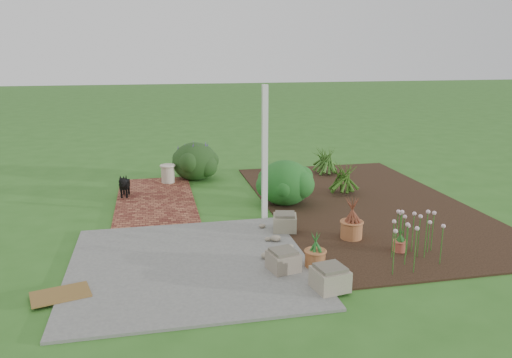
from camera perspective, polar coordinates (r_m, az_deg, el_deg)
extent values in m
plane|color=#306620|center=(9.31, -0.70, -4.84)|extent=(80.00, 80.00, 0.00)
cube|color=slate|center=(7.54, -7.53, -9.62)|extent=(3.50, 3.50, 0.04)
cube|color=#5D261D|center=(10.81, -11.42, -2.26)|extent=(1.60, 3.50, 0.04)
cube|color=black|center=(10.50, 12.27, -2.84)|extent=(4.00, 7.00, 0.03)
cube|color=white|center=(9.13, 1.00, 2.91)|extent=(0.10, 0.10, 2.50)
cube|color=#776B5B|center=(6.73, 8.45, -11.24)|extent=(0.48, 0.48, 0.28)
cube|color=gray|center=(7.21, 3.13, -9.35)|extent=(0.47, 0.47, 0.26)
cube|color=gray|center=(8.72, 3.31, -5.03)|extent=(0.49, 0.49, 0.27)
cube|color=brown|center=(7.02, -21.45, -12.17)|extent=(0.81, 0.63, 0.02)
cube|color=black|center=(11.04, -14.77, -0.62)|extent=(0.21, 0.37, 0.16)
cylinder|color=black|center=(10.97, -15.12, -1.64)|extent=(0.04, 0.04, 0.18)
cylinder|color=black|center=(10.95, -14.56, -1.64)|extent=(0.04, 0.04, 0.18)
cylinder|color=black|center=(11.21, -14.87, -1.28)|extent=(0.04, 0.04, 0.18)
cylinder|color=black|center=(11.19, -14.32, -1.27)|extent=(0.04, 0.04, 0.18)
sphere|color=black|center=(10.80, -15.03, -0.26)|extent=(0.15, 0.15, 0.15)
cone|color=black|center=(11.19, -14.63, 0.17)|extent=(0.07, 0.12, 0.13)
cylinder|color=beige|center=(11.99, -10.04, 0.58)|extent=(0.41, 0.41, 0.42)
ellipsoid|color=#12411A|center=(10.17, 3.33, -0.29)|extent=(1.11, 1.11, 0.92)
cylinder|color=#A86438|center=(8.52, 10.85, -5.71)|extent=(0.47, 0.47, 0.29)
cylinder|color=#AC4D3A|center=(8.19, 16.10, -7.35)|extent=(0.26, 0.26, 0.17)
cylinder|color=#A26237|center=(7.37, 6.78, -9.02)|extent=(0.32, 0.32, 0.25)
ellipsoid|color=black|center=(12.31, -7.00, 2.12)|extent=(1.23, 1.23, 0.94)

